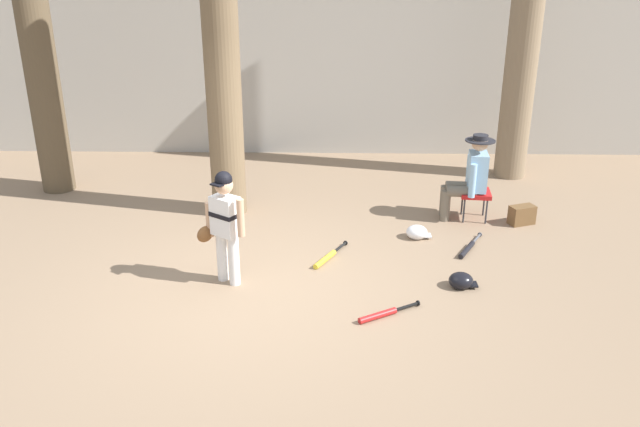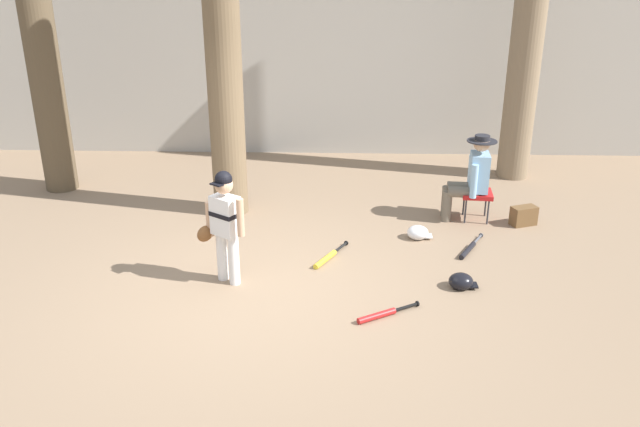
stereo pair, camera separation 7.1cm
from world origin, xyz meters
TOP-DOWN VIEW (x-y plane):
  - ground_plane at (0.00, 0.00)m, footprint 60.00×60.00m
  - concrete_back_wall at (0.00, 5.54)m, footprint 18.00×0.36m
  - tree_near_player at (-0.63, 2.41)m, footprint 0.79×0.79m
  - tree_behind_spectator at (3.76, 4.13)m, footprint 0.71×0.71m
  - young_ballplayer at (-0.34, 0.29)m, footprint 0.60×0.38m
  - folding_stool at (2.79, 2.21)m, footprint 0.44×0.44m
  - seated_spectator at (2.69, 2.22)m, footprint 0.67×0.54m
  - handbag_beside_stool at (3.41, 2.04)m, footprint 0.38×0.29m
  - bat_black_composite at (2.53, 1.17)m, footprint 0.43×0.71m
  - bat_red_barrel at (1.35, -0.44)m, footprint 0.66×0.43m
  - bat_yellow_trainer at (0.78, 0.87)m, footprint 0.42×0.72m
  - batting_helmet_white at (1.93, 1.54)m, footprint 0.32×0.25m
  - batting_helmet_black at (2.26, 0.21)m, footprint 0.32×0.25m

SIDE VIEW (x-z plane):
  - ground_plane at x=0.00m, z-range 0.00..0.00m
  - bat_red_barrel at x=1.35m, z-range 0.00..0.07m
  - bat_yellow_trainer at x=0.78m, z-range 0.00..0.07m
  - bat_black_composite at x=2.53m, z-range 0.00..0.07m
  - batting_helmet_black at x=2.26m, z-range -0.01..0.17m
  - batting_helmet_white at x=1.93m, z-range -0.01..0.17m
  - handbag_beside_stool at x=3.41m, z-range 0.00..0.26m
  - folding_stool at x=2.79m, z-range 0.16..0.57m
  - seated_spectator at x=2.69m, z-range 0.04..1.24m
  - young_ballplayer at x=-0.34m, z-range 0.09..1.40m
  - concrete_back_wall at x=0.00m, z-range 0.00..2.97m
  - tree_near_player at x=-0.63m, z-range -0.41..4.58m
  - tree_behind_spectator at x=3.76m, z-range -0.35..5.37m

